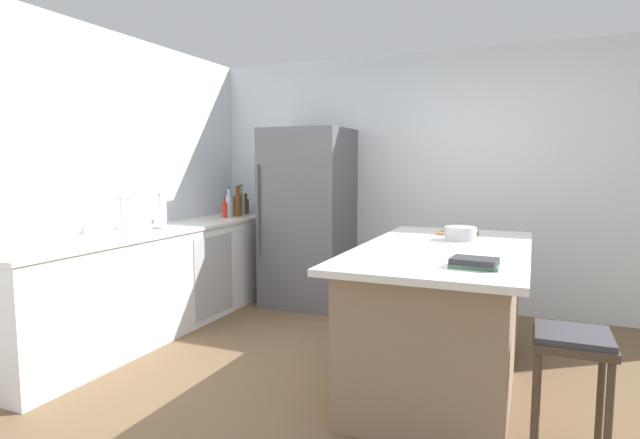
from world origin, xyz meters
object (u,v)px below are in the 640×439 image
(mixing_bowl, at_px, (460,233))
(syrup_bottle, at_px, (246,205))
(kitchen_island, at_px, (442,313))
(cookbook_stack, at_px, (474,263))
(cutting_board, at_px, (458,233))
(sink_faucet, at_px, (122,214))
(whiskey_bottle, at_px, (237,205))
(paper_towel_roll, at_px, (160,213))
(gin_bottle, at_px, (242,203))
(vinegar_bottle, at_px, (240,203))
(hot_sauce_bottle, at_px, (225,210))
(refrigerator, at_px, (308,217))
(bar_stool, at_px, (572,357))
(soda_bottle, at_px, (229,206))

(mixing_bowl, bearing_deg, syrup_bottle, 153.62)
(kitchen_island, height_order, cookbook_stack, cookbook_stack)
(cutting_board, bearing_deg, sink_faucet, -160.88)
(whiskey_bottle, height_order, cookbook_stack, whiskey_bottle)
(paper_towel_roll, xyz_separation_m, gin_bottle, (-0.01, 1.38, -0.01))
(sink_faucet, relative_size, syrup_bottle, 1.31)
(syrup_bottle, bearing_deg, cookbook_stack, -39.32)
(cutting_board, bearing_deg, syrup_bottle, 158.90)
(kitchen_island, height_order, vinegar_bottle, vinegar_bottle)
(paper_towel_roll, relative_size, hot_sauce_bottle, 1.45)
(refrigerator, relative_size, vinegar_bottle, 5.58)
(vinegar_bottle, bearing_deg, whiskey_bottle, -75.78)
(vinegar_bottle, distance_m, hot_sauce_bottle, 0.28)
(sink_faucet, height_order, cookbook_stack, sink_faucet)
(refrigerator, bearing_deg, mixing_bowl, -32.62)
(mixing_bowl, bearing_deg, cutting_board, 100.60)
(refrigerator, xyz_separation_m, whiskey_bottle, (-0.80, -0.10, 0.12))
(vinegar_bottle, bearing_deg, paper_towel_roll, -90.99)
(bar_stool, height_order, mixing_bowl, mixing_bowl)
(kitchen_island, distance_m, syrup_bottle, 3.03)
(paper_towel_roll, xyz_separation_m, whiskey_bottle, (0.04, 1.20, -0.01))
(bar_stool, bearing_deg, hot_sauce_bottle, 149.38)
(whiskey_bottle, height_order, cutting_board, whiskey_bottle)
(refrigerator, distance_m, paper_towel_roll, 1.55)
(syrup_bottle, distance_m, whiskey_bottle, 0.29)
(soda_bottle, bearing_deg, mixing_bowl, -19.24)
(syrup_bottle, bearing_deg, paper_towel_roll, -89.22)
(bar_stool, distance_m, soda_bottle, 3.82)
(gin_bottle, relative_size, mixing_bowl, 1.49)
(mixing_bowl, bearing_deg, bar_stool, -58.58)
(gin_bottle, distance_m, whiskey_bottle, 0.19)
(bar_stool, bearing_deg, vinegar_bottle, 145.72)
(whiskey_bottle, xyz_separation_m, soda_bottle, (-0.04, -0.10, -0.00))
(kitchen_island, bearing_deg, bar_stool, -45.86)
(bar_stool, relative_size, vinegar_bottle, 2.04)
(vinegar_bottle, relative_size, mixing_bowl, 1.47)
(gin_bottle, height_order, cookbook_stack, gin_bottle)
(hot_sauce_bottle, relative_size, mixing_bowl, 0.96)
(paper_towel_roll, xyz_separation_m, syrup_bottle, (-0.02, 1.48, -0.04))
(cutting_board, bearing_deg, soda_bottle, 166.79)
(bar_stool, height_order, vinegar_bottle, vinegar_bottle)
(gin_bottle, height_order, whiskey_bottle, gin_bottle)
(mixing_bowl, bearing_deg, vinegar_bottle, 157.01)
(kitchen_island, relative_size, hot_sauce_bottle, 9.56)
(mixing_bowl, xyz_separation_m, cutting_board, (-0.06, 0.30, -0.04))
(refrigerator, xyz_separation_m, mixing_bowl, (1.70, -1.09, 0.06))
(cutting_board, bearing_deg, bar_stool, -62.53)
(syrup_bottle, height_order, whiskey_bottle, whiskey_bottle)
(whiskey_bottle, xyz_separation_m, hot_sauce_bottle, (-0.03, -0.19, -0.04))
(kitchen_island, bearing_deg, cutting_board, 89.71)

